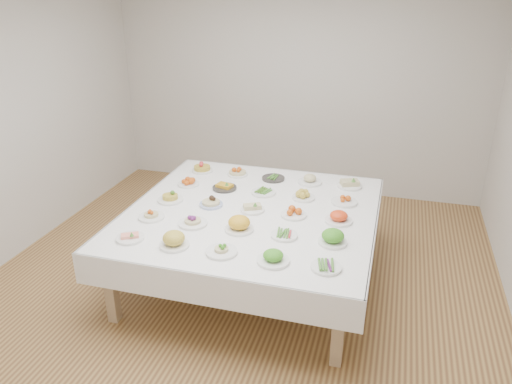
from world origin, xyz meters
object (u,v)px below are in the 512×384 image
(dish_12, at_px, (252,207))
(display_table, at_px, (252,217))
(dish_0, at_px, (130,236))
(dish_24, at_px, (350,182))

(dish_12, bearing_deg, display_table, 177.47)
(dish_0, bearing_deg, display_table, 44.79)
(dish_0, bearing_deg, dish_12, 44.53)
(dish_0, height_order, dish_12, dish_12)
(display_table, distance_m, dish_24, 1.18)
(dish_12, bearing_deg, dish_24, 45.66)
(dish_0, distance_m, dish_24, 2.34)
(dish_24, bearing_deg, display_table, -134.61)
(dish_0, bearing_deg, dish_24, 45.09)
(dish_24, bearing_deg, dish_0, -134.91)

